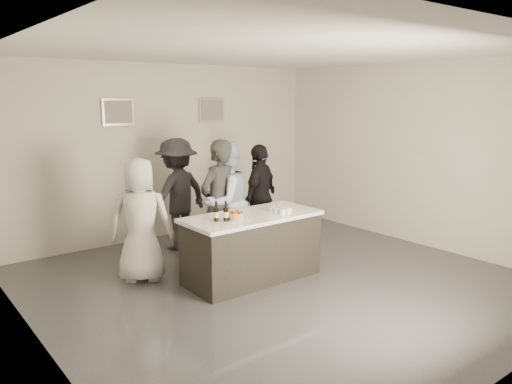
% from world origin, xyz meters
% --- Properties ---
extents(floor, '(6.00, 6.00, 0.00)m').
position_xyz_m(floor, '(0.00, 0.00, 0.00)').
color(floor, '#3D3D42').
rests_on(floor, ground).
extents(ceiling, '(6.00, 6.00, 0.00)m').
position_xyz_m(ceiling, '(0.00, 0.00, 3.00)').
color(ceiling, white).
extents(wall_back, '(6.00, 0.04, 3.00)m').
position_xyz_m(wall_back, '(0.00, 3.00, 1.50)').
color(wall_back, beige).
rests_on(wall_back, ground).
extents(wall_left, '(0.04, 6.00, 3.00)m').
position_xyz_m(wall_left, '(-3.00, 0.00, 1.50)').
color(wall_left, beige).
rests_on(wall_left, ground).
extents(wall_right, '(0.04, 6.00, 3.00)m').
position_xyz_m(wall_right, '(3.00, 0.00, 1.50)').
color(wall_right, beige).
rests_on(wall_right, ground).
extents(picture_left, '(0.54, 0.04, 0.44)m').
position_xyz_m(picture_left, '(-0.90, 2.97, 2.20)').
color(picture_left, '#B2B2B7').
rests_on(picture_left, wall_back).
extents(picture_right, '(0.54, 0.04, 0.44)m').
position_xyz_m(picture_right, '(0.90, 2.97, 2.20)').
color(picture_right, '#B2B2B7').
rests_on(picture_right, wall_back).
extents(bar_counter, '(1.86, 0.86, 0.90)m').
position_xyz_m(bar_counter, '(-0.23, 0.30, 0.45)').
color(bar_counter, white).
rests_on(bar_counter, ground).
extents(cake, '(0.21, 0.21, 0.08)m').
position_xyz_m(cake, '(-0.55, 0.22, 0.94)').
color(cake, orange).
rests_on(cake, bar_counter).
extents(beer_bottle_a, '(0.07, 0.07, 0.26)m').
position_xyz_m(beer_bottle_a, '(-0.80, 0.29, 1.03)').
color(beer_bottle_a, black).
rests_on(beer_bottle_a, bar_counter).
extents(beer_bottle_b, '(0.07, 0.07, 0.26)m').
position_xyz_m(beer_bottle_b, '(-0.70, 0.23, 1.03)').
color(beer_bottle_b, black).
rests_on(beer_bottle_b, bar_counter).
extents(tumbler_cluster, '(0.19, 0.30, 0.08)m').
position_xyz_m(tumbler_cluster, '(0.15, 0.17, 0.94)').
color(tumbler_cluster, gold).
rests_on(tumbler_cluster, bar_counter).
extents(candles, '(0.24, 0.08, 0.01)m').
position_xyz_m(candles, '(-0.59, -0.05, 0.90)').
color(candles, pink).
rests_on(candles, bar_counter).
extents(person_main_black, '(0.77, 0.61, 1.85)m').
position_xyz_m(person_main_black, '(-0.25, 1.06, 0.93)').
color(person_main_black, '#272727').
rests_on(person_main_black, ground).
extents(person_main_blue, '(1.03, 0.90, 1.80)m').
position_xyz_m(person_main_blue, '(-0.07, 1.15, 0.90)').
color(person_main_blue, '#A8BCDC').
rests_on(person_main_blue, ground).
extents(person_guest_left, '(0.97, 0.89, 1.67)m').
position_xyz_m(person_guest_left, '(-1.41, 1.18, 0.83)').
color(person_guest_left, silver).
rests_on(person_guest_left, ground).
extents(person_guest_right, '(1.08, 0.82, 1.70)m').
position_xyz_m(person_guest_right, '(0.81, 1.42, 0.85)').
color(person_guest_right, black).
rests_on(person_guest_right, ground).
extents(person_guest_back, '(1.28, 0.90, 1.80)m').
position_xyz_m(person_guest_back, '(-0.31, 2.16, 0.90)').
color(person_guest_back, '#27252C').
rests_on(person_guest_back, ground).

